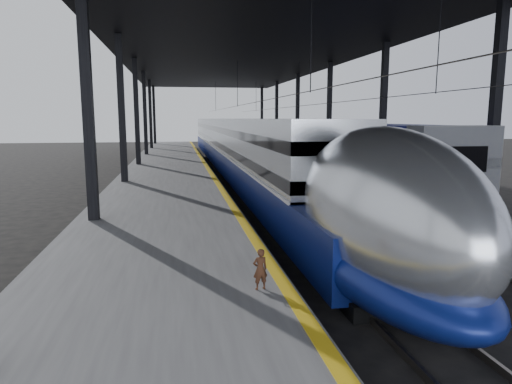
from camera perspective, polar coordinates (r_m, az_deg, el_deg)
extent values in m
plane|color=black|center=(12.61, 4.08, -11.78)|extent=(160.00, 160.00, 0.00)
cube|color=#4C4C4F|center=(31.68, -10.95, 1.74)|extent=(6.00, 80.00, 1.00)
cube|color=gold|center=(31.69, -5.91, 2.78)|extent=(0.30, 80.00, 0.01)
cube|color=slate|center=(32.00, -2.34, 1.22)|extent=(0.08, 80.00, 0.16)
cube|color=slate|center=(32.22, 0.19, 1.28)|extent=(0.08, 80.00, 0.16)
cube|color=slate|center=(33.03, 6.29, 1.42)|extent=(0.08, 80.00, 0.16)
cube|color=slate|center=(33.46, 8.66, 1.47)|extent=(0.08, 80.00, 0.16)
cube|color=black|center=(16.68, -20.21, 8.59)|extent=(0.35, 0.35, 9.00)
cube|color=black|center=(20.63, 27.63, 8.12)|extent=(0.35, 0.35, 9.00)
cube|color=black|center=(26.58, -16.41, 8.79)|extent=(0.35, 0.35, 9.00)
cube|color=black|center=(29.23, 15.56, 8.83)|extent=(0.35, 0.35, 9.00)
cube|color=black|center=(36.54, -14.67, 8.87)|extent=(0.35, 0.35, 9.00)
cube|color=black|center=(38.50, 9.12, 9.05)|extent=(0.35, 0.35, 9.00)
cube|color=black|center=(46.51, -13.68, 8.91)|extent=(0.35, 0.35, 9.00)
cube|color=black|center=(48.07, 5.20, 9.13)|extent=(0.35, 0.35, 9.00)
cube|color=black|center=(56.50, -13.04, 8.93)|extent=(0.35, 0.35, 9.00)
cube|color=black|center=(57.79, 2.59, 9.16)|extent=(0.35, 0.35, 9.00)
cube|color=black|center=(66.48, -12.59, 8.95)|extent=(0.35, 0.35, 9.00)
cube|color=black|center=(67.59, 0.73, 9.17)|extent=(0.35, 0.35, 9.00)
cube|color=black|center=(32.14, -1.31, 17.66)|extent=(18.00, 75.00, 0.45)
cylinder|color=slate|center=(31.81, -1.10, 10.96)|extent=(0.03, 74.00, 0.03)
cylinder|color=slate|center=(32.96, 7.68, 10.82)|extent=(0.03, 74.00, 0.03)
cube|color=silver|center=(42.08, -3.26, 6.29)|extent=(3.03, 57.00, 4.18)
cube|color=navy|center=(40.68, -3.00, 4.35)|extent=(3.11, 62.00, 1.62)
cube|color=silver|center=(42.10, -3.25, 5.65)|extent=(3.13, 57.00, 0.10)
cube|color=black|center=(42.03, -3.28, 7.93)|extent=(3.07, 57.00, 0.44)
cube|color=black|center=(42.08, -3.26, 6.29)|extent=(3.07, 57.00, 0.44)
ellipsoid|color=silver|center=(11.57, 15.32, -2.43)|extent=(3.03, 8.40, 4.18)
ellipsoid|color=navy|center=(11.86, 15.07, -8.12)|extent=(3.11, 8.40, 1.77)
ellipsoid|color=black|center=(9.18, 22.42, -0.47)|extent=(1.57, 2.20, 0.94)
cube|color=black|center=(12.14, 14.90, -11.93)|extent=(2.30, 2.60, 0.40)
cube|color=black|center=(32.89, -1.29, 1.65)|extent=(2.30, 2.60, 0.40)
cube|color=navy|center=(25.56, 12.91, 3.70)|extent=(3.04, 18.00, 4.12)
cube|color=gray|center=(18.16, 23.18, 1.04)|extent=(3.09, 1.20, 4.18)
cube|color=black|center=(17.55, 24.47, 3.73)|extent=(1.84, 0.06, 0.92)
cube|color=#990C0B|center=(17.72, 24.17, -0.81)|extent=(1.30, 0.06, 0.60)
cube|color=gray|center=(43.65, 3.20, 6.09)|extent=(3.04, 18.00, 4.12)
cube|color=gray|center=(62.29, -0.79, 7.02)|extent=(3.04, 18.00, 4.12)
cube|color=black|center=(20.52, 19.20, -3.52)|extent=(2.39, 2.40, 0.36)
cube|color=black|center=(40.90, 4.13, 3.08)|extent=(2.39, 2.40, 0.36)
imported|color=#432516|center=(9.54, 0.53, -9.63)|extent=(0.35, 0.27, 0.87)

